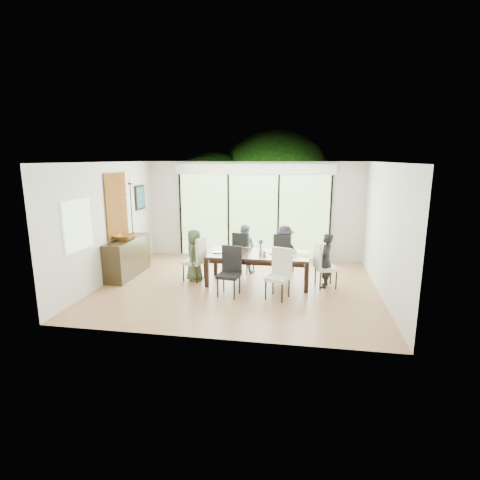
% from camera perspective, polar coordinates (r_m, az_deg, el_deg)
% --- Properties ---
extents(floor, '(6.00, 5.00, 0.01)m').
position_cam_1_polar(floor, '(8.36, -0.28, -7.11)').
color(floor, brown).
rests_on(floor, ground).
extents(ceiling, '(6.00, 5.00, 0.01)m').
position_cam_1_polar(ceiling, '(7.89, -0.31, 11.80)').
color(ceiling, white).
rests_on(ceiling, wall_back).
extents(wall_back, '(6.00, 0.02, 2.70)m').
position_cam_1_polar(wall_back, '(10.47, 2.05, 4.48)').
color(wall_back, beige).
rests_on(wall_back, floor).
extents(wall_front, '(6.00, 0.02, 2.70)m').
position_cam_1_polar(wall_front, '(5.61, -4.65, -2.44)').
color(wall_front, beige).
rests_on(wall_front, floor).
extents(wall_left, '(0.02, 5.00, 2.70)m').
position_cam_1_polar(wall_left, '(9.02, -19.51, 2.51)').
color(wall_left, beige).
rests_on(wall_left, floor).
extents(wall_right, '(0.02, 5.00, 2.70)m').
position_cam_1_polar(wall_right, '(8.08, 21.26, 1.30)').
color(wall_right, silver).
rests_on(wall_right, floor).
extents(glass_doors, '(4.20, 0.02, 2.30)m').
position_cam_1_polar(glass_doors, '(10.45, 2.01, 3.64)').
color(glass_doors, '#598C3F').
rests_on(glass_doors, wall_back).
extents(blinds_header, '(4.40, 0.06, 0.28)m').
position_cam_1_polar(blinds_header, '(10.32, 2.06, 10.78)').
color(blinds_header, white).
rests_on(blinds_header, wall_back).
extents(mullion_a, '(0.05, 0.04, 2.30)m').
position_cam_1_polar(mullion_a, '(10.91, -9.02, 3.86)').
color(mullion_a, black).
rests_on(mullion_a, wall_back).
extents(mullion_b, '(0.05, 0.04, 2.30)m').
position_cam_1_polar(mullion_b, '(10.55, -1.77, 3.72)').
color(mullion_b, black).
rests_on(mullion_b, wall_back).
extents(mullion_c, '(0.05, 0.04, 2.30)m').
position_cam_1_polar(mullion_c, '(10.37, 5.85, 3.51)').
color(mullion_c, black).
rests_on(mullion_c, wall_back).
extents(mullion_d, '(0.05, 0.04, 2.30)m').
position_cam_1_polar(mullion_d, '(10.38, 13.59, 3.24)').
color(mullion_d, black).
rests_on(mullion_d, wall_back).
extents(side_window, '(0.02, 0.90, 1.00)m').
position_cam_1_polar(side_window, '(7.96, -23.47, 2.07)').
color(side_window, '#8CAD7F').
rests_on(side_window, wall_left).
extents(deck, '(6.00, 1.80, 0.10)m').
position_cam_1_polar(deck, '(11.60, 2.57, -1.79)').
color(deck, brown).
rests_on(deck, ground).
extents(rail_top, '(6.00, 0.08, 0.06)m').
position_cam_1_polar(rail_top, '(12.25, 3.05, 1.83)').
color(rail_top, brown).
rests_on(rail_top, deck).
extents(foliage_left, '(3.20, 3.20, 3.20)m').
position_cam_1_polar(foliage_left, '(13.41, -4.13, 6.57)').
color(foliage_left, '#14380F').
rests_on(foliage_left, ground).
extents(foliage_mid, '(4.00, 4.00, 4.00)m').
position_cam_1_polar(foliage_mid, '(13.64, 5.57, 8.16)').
color(foliage_mid, '#14380F').
rests_on(foliage_mid, ground).
extents(foliage_right, '(2.80, 2.80, 2.80)m').
position_cam_1_polar(foliage_right, '(12.89, 13.30, 5.23)').
color(foliage_right, '#14380F').
rests_on(foliage_right, ground).
extents(foliage_far, '(3.60, 3.60, 3.60)m').
position_cam_1_polar(foliage_far, '(14.45, 1.75, 7.72)').
color(foliage_far, '#14380F').
rests_on(foliage_far, ground).
extents(table_top, '(2.23, 1.02, 0.06)m').
position_cam_1_polar(table_top, '(8.38, 2.78, -2.25)').
color(table_top, black).
rests_on(table_top, floor).
extents(table_apron, '(2.05, 0.84, 0.09)m').
position_cam_1_polar(table_apron, '(8.40, 2.77, -2.80)').
color(table_apron, black).
rests_on(table_apron, floor).
extents(table_leg_fl, '(0.08, 0.08, 0.64)m').
position_cam_1_polar(table_leg_fl, '(8.26, -5.09, -5.02)').
color(table_leg_fl, black).
rests_on(table_leg_fl, floor).
extents(table_leg_fr, '(0.08, 0.08, 0.64)m').
position_cam_1_polar(table_leg_fr, '(8.01, 10.11, -5.72)').
color(table_leg_fr, black).
rests_on(table_leg_fr, floor).
extents(table_leg_bl, '(0.08, 0.08, 0.64)m').
position_cam_1_polar(table_leg_bl, '(9.06, -3.73, -3.43)').
color(table_leg_bl, black).
rests_on(table_leg_bl, floor).
extents(table_leg_br, '(0.08, 0.08, 0.64)m').
position_cam_1_polar(table_leg_br, '(8.84, 10.07, -4.01)').
color(table_leg_br, black).
rests_on(table_leg_br, floor).
extents(chair_left_end, '(0.51, 0.51, 1.02)m').
position_cam_1_polar(chair_left_end, '(8.72, -7.08, -2.83)').
color(chair_left_end, beige).
rests_on(chair_left_end, floor).
extents(chair_right_end, '(0.53, 0.53, 1.02)m').
position_cam_1_polar(chair_right_end, '(8.39, 13.01, -3.67)').
color(chair_right_end, white).
rests_on(chair_right_end, floor).
extents(chair_far_left, '(0.55, 0.55, 1.02)m').
position_cam_1_polar(chair_far_left, '(9.30, 0.63, -1.78)').
color(chair_far_left, black).
rests_on(chair_far_left, floor).
extents(chair_far_right, '(0.53, 0.53, 1.02)m').
position_cam_1_polar(chair_far_right, '(9.20, 6.80, -2.02)').
color(chair_far_right, black).
rests_on(chair_far_right, floor).
extents(chair_near_left, '(0.48, 0.48, 1.02)m').
position_cam_1_polar(chair_near_left, '(7.67, -1.73, -4.85)').
color(chair_near_left, black).
rests_on(chair_near_left, floor).
extents(chair_near_right, '(0.55, 0.55, 1.02)m').
position_cam_1_polar(chair_near_right, '(7.55, 5.77, -5.20)').
color(chair_near_right, silver).
rests_on(chair_near_right, floor).
extents(person_left_end, '(0.40, 0.59, 1.20)m').
position_cam_1_polar(person_left_end, '(8.69, -6.97, -2.28)').
color(person_left_end, '#415035').
rests_on(person_left_end, floor).
extents(person_right_end, '(0.44, 0.61, 1.20)m').
position_cam_1_polar(person_right_end, '(8.36, 12.91, -3.08)').
color(person_right_end, black).
rests_on(person_right_end, floor).
extents(person_far_left, '(0.61, 0.43, 1.20)m').
position_cam_1_polar(person_far_left, '(9.26, 0.61, -1.28)').
color(person_far_left, '#7A99B0').
rests_on(person_far_left, floor).
extents(person_far_right, '(0.60, 0.42, 1.20)m').
position_cam_1_polar(person_far_right, '(9.16, 6.81, -1.51)').
color(person_far_right, '#261D2C').
rests_on(person_far_right, floor).
extents(placemat_left, '(0.41, 0.30, 0.01)m').
position_cam_1_polar(placemat_left, '(8.53, -3.57, -1.78)').
color(placemat_left, '#A3C546').
rests_on(placemat_left, table_top).
extents(placemat_right, '(0.41, 0.30, 0.01)m').
position_cam_1_polar(placemat_right, '(8.32, 9.29, -2.29)').
color(placemat_right, '#9EB440').
rests_on(placemat_right, table_top).
extents(placemat_far_l, '(0.41, 0.30, 0.01)m').
position_cam_1_polar(placemat_far_l, '(8.82, 0.18, -1.29)').
color(placemat_far_l, '#81A73B').
rests_on(placemat_far_l, table_top).
extents(placemat_far_r, '(0.41, 0.30, 0.01)m').
position_cam_1_polar(placemat_far_r, '(8.72, 6.68, -1.54)').
color(placemat_far_r, '#89AA3C').
rests_on(placemat_far_r, table_top).
extents(placemat_paper, '(0.41, 0.30, 0.01)m').
position_cam_1_polar(placemat_paper, '(8.17, -1.31, -2.41)').
color(placemat_paper, white).
rests_on(placemat_paper, table_top).
extents(tablet_far_l, '(0.24, 0.17, 0.01)m').
position_cam_1_polar(tablet_far_l, '(8.75, 0.77, -1.34)').
color(tablet_far_l, black).
rests_on(tablet_far_l, table_top).
extents(tablet_far_r, '(0.22, 0.16, 0.01)m').
position_cam_1_polar(tablet_far_r, '(8.67, 6.34, -1.56)').
color(tablet_far_r, black).
rests_on(tablet_far_r, table_top).
extents(papers, '(0.28, 0.20, 0.00)m').
position_cam_1_polar(papers, '(8.28, 7.56, -2.32)').
color(papers, white).
rests_on(papers, table_top).
extents(platter_base, '(0.24, 0.24, 0.02)m').
position_cam_1_polar(platter_base, '(8.16, -1.31, -2.31)').
color(platter_base, white).
rests_on(platter_base, table_top).
extents(platter_snacks, '(0.19, 0.19, 0.01)m').
position_cam_1_polar(platter_snacks, '(8.16, -1.31, -2.20)').
color(platter_snacks, '#C37016').
rests_on(platter_snacks, table_top).
extents(vase, '(0.07, 0.07, 0.11)m').
position_cam_1_polar(vase, '(8.40, 3.16, -1.63)').
color(vase, silver).
rests_on(vase, table_top).
extents(hyacinth_stems, '(0.04, 0.04, 0.15)m').
position_cam_1_polar(hyacinth_stems, '(8.38, 3.17, -0.89)').
color(hyacinth_stems, '#337226').
rests_on(hyacinth_stems, table_top).
extents(hyacinth_blooms, '(0.10, 0.10, 0.10)m').
position_cam_1_polar(hyacinth_blooms, '(8.36, 3.18, -0.26)').
color(hyacinth_blooms, '#4646B0').
rests_on(hyacinth_blooms, table_top).
extents(laptop, '(0.36, 0.29, 0.02)m').
position_cam_1_polar(laptop, '(8.41, -3.06, -1.91)').
color(laptop, silver).
rests_on(laptop, table_top).
extents(cup_a, '(0.16, 0.16, 0.09)m').
position_cam_1_polar(cup_a, '(8.61, -1.73, -1.34)').
color(cup_a, white).
rests_on(cup_a, table_top).
extents(cup_b, '(0.11, 0.11, 0.09)m').
position_cam_1_polar(cup_b, '(8.25, 3.73, -1.99)').
color(cup_b, white).
rests_on(cup_b, table_top).
extents(cup_c, '(0.14, 0.14, 0.09)m').
position_cam_1_polar(cup_c, '(8.41, 8.29, -1.81)').
color(cup_c, white).
rests_on(cup_c, table_top).
extents(book, '(0.22, 0.25, 0.02)m').
position_cam_1_polar(book, '(8.40, 4.51, -1.99)').
color(book, white).
rests_on(book, table_top).
extents(sideboard, '(0.45, 1.61, 0.91)m').
position_cam_1_polar(sideboard, '(9.40, -16.73, -2.52)').
color(sideboard, black).
rests_on(sideboard, floor).
extents(bowl, '(0.48, 0.48, 0.12)m').
position_cam_1_polar(bowl, '(9.20, -17.19, 0.41)').
color(bowl, brown).
rests_on(bowl, sideboard).
extents(candlestick_base, '(0.10, 0.10, 0.04)m').
position_cam_1_polar(candlestick_base, '(9.60, -15.99, 0.73)').
color(candlestick_base, black).
rests_on(candlestick_base, sideboard).
extents(candlestick_shaft, '(0.02, 0.02, 1.26)m').
position_cam_1_polar(candlestick_shaft, '(9.50, -16.22, 4.48)').
color(candlestick_shaft, black).
rests_on(candlestick_shaft, sideboard).
extents(candlestick_pan, '(0.10, 0.10, 0.03)m').
position_cam_1_polar(candlestick_pan, '(9.44, -16.44, 8.23)').
color(candlestick_pan, black).
rests_on(candlestick_pan, sideboard).
extents(candle, '(0.04, 0.04, 0.10)m').
position_cam_1_polar(candle, '(9.44, -16.47, 8.60)').
color(candle, silver).
rests_on(candle, sideboard).
extents(tapestry, '(0.02, 1.00, 1.50)m').
position_cam_1_polar(tapestry, '(9.30, -18.27, 5.06)').
color(tapestry, '#9C5216').
rests_on(tapestry, wall_left).
extents(art_frame, '(0.03, 0.55, 0.65)m').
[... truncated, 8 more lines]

